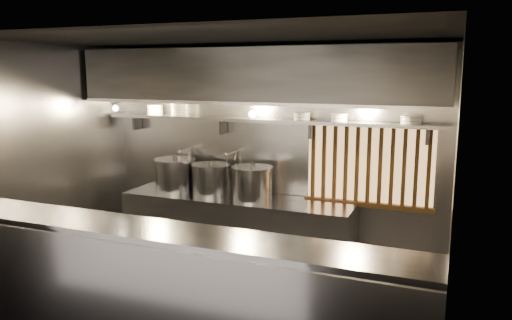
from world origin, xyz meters
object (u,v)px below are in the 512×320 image
Objects in this scene: stock_pot_right at (252,183)px; pendant_bulb at (253,114)px; heat_lamp at (115,104)px; stock_pot_mid at (211,179)px; stock_pot_left at (175,174)px.

pendant_bulb is at bearing 107.95° from stock_pot_right.
heat_lamp is 1.59m from stock_pot_mid.
pendant_bulb is 1.40m from stock_pot_left.
stock_pot_left reaches higher than stock_pot_mid.
pendant_bulb is at bearing 11.00° from heat_lamp.
stock_pot_left reaches higher than stock_pot_right.
heat_lamp reaches higher than stock_pot_left.
stock_pot_mid is (0.54, -0.01, -0.02)m from stock_pot_left.
stock_pot_right is at bearing 7.81° from heat_lamp.
pendant_bulb is 0.26× the size of stock_pot_left.
pendant_bulb is 0.86m from stock_pot_right.
stock_pot_left is (0.68, 0.33, -0.95)m from heat_lamp.
heat_lamp is at bearing -169.00° from pendant_bulb.
stock_pot_left is 1.04× the size of stock_pot_mid.
stock_pot_left is at bearing -178.78° from pendant_bulb.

